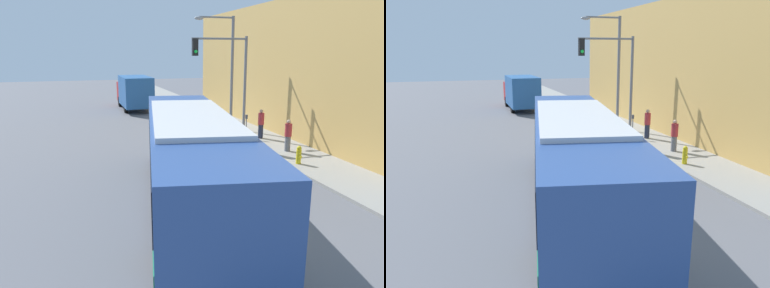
% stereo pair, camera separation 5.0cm
% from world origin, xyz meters
% --- Properties ---
extents(ground_plane, '(120.00, 120.00, 0.00)m').
position_xyz_m(ground_plane, '(0.00, 0.00, 0.00)').
color(ground_plane, slate).
extents(sidewalk, '(2.87, 70.00, 0.13)m').
position_xyz_m(sidewalk, '(5.94, 20.00, 0.06)').
color(sidewalk, gray).
rests_on(sidewalk, ground_plane).
extents(building_facade, '(6.00, 23.43, 7.81)m').
position_xyz_m(building_facade, '(10.37, 12.72, 3.91)').
color(building_facade, tan).
rests_on(building_facade, ground_plane).
extents(city_bus, '(4.79, 12.20, 3.08)m').
position_xyz_m(city_bus, '(-0.74, 2.50, 1.79)').
color(city_bus, '#2D4C8C').
rests_on(city_bus, ground_plane).
extents(delivery_truck, '(2.31, 6.58, 2.89)m').
position_xyz_m(delivery_truck, '(0.94, 24.02, 1.58)').
color(delivery_truck, '#265999').
rests_on(delivery_truck, ground_plane).
extents(fire_hydrant, '(0.22, 0.30, 0.81)m').
position_xyz_m(fire_hydrant, '(5.10, 5.25, 0.53)').
color(fire_hydrant, gold).
rests_on(fire_hydrant, sidewalk).
extents(traffic_light_pole, '(3.28, 0.35, 5.63)m').
position_xyz_m(traffic_light_pole, '(4.17, 11.19, 3.97)').
color(traffic_light_pole, slate).
rests_on(traffic_light_pole, sidewalk).
extents(parking_meter, '(0.14, 0.14, 1.34)m').
position_xyz_m(parking_meter, '(5.10, 10.52, 1.03)').
color(parking_meter, slate).
rests_on(parking_meter, sidewalk).
extents(street_lamp, '(2.54, 0.28, 6.87)m').
position_xyz_m(street_lamp, '(5.01, 13.28, 4.23)').
color(street_lamp, slate).
rests_on(street_lamp, sidewalk).
extents(pedestrian_near_corner, '(0.34, 0.34, 1.58)m').
position_xyz_m(pedestrian_near_corner, '(5.80, 7.29, 0.92)').
color(pedestrian_near_corner, slate).
rests_on(pedestrian_near_corner, sidewalk).
extents(pedestrian_mid_block, '(0.34, 0.34, 1.65)m').
position_xyz_m(pedestrian_mid_block, '(5.89, 10.26, 0.96)').
color(pedestrian_mid_block, '#23283D').
rests_on(pedestrian_mid_block, sidewalk).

